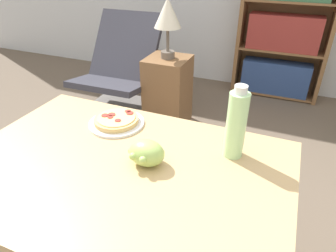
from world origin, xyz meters
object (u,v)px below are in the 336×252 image
at_px(drink_bottle, 236,124).
at_px(bookshelf, 284,30).
at_px(grape_bunch, 146,153).
at_px(side_table, 168,92).
at_px(lounge_chair_near, 119,86).
at_px(table_lamp, 168,16).
at_px(pizza_on_plate, 117,121).

distance_m(drink_bottle, bookshelf, 2.28).
bearing_deg(grape_bunch, side_table, 109.90).
xyz_separation_m(lounge_chair_near, table_lamp, (0.47, 0.01, 0.64)).
bearing_deg(bookshelf, table_lamp, -128.60).
bearing_deg(lounge_chair_near, pizza_on_plate, -60.19).
xyz_separation_m(pizza_on_plate, table_lamp, (-0.28, 1.24, 0.19)).
xyz_separation_m(drink_bottle, lounge_chair_near, (-1.25, 1.25, -0.56)).
relative_size(lounge_chair_near, table_lamp, 1.93).
height_order(drink_bottle, bookshelf, bookshelf).
relative_size(bookshelf, table_lamp, 3.11).
distance_m(pizza_on_plate, grape_bunch, 0.31).
xyz_separation_m(grape_bunch, bookshelf, (0.29, 2.44, -0.09)).
bearing_deg(bookshelf, grape_bunch, -96.75).
height_order(bookshelf, table_lamp, bookshelf).
xyz_separation_m(drink_bottle, bookshelf, (0.03, 2.27, -0.18)).
distance_m(pizza_on_plate, side_table, 1.34).
bearing_deg(side_table, lounge_chair_near, -178.64).
bearing_deg(grape_bunch, pizza_on_plate, 140.67).
height_order(bookshelf, side_table, bookshelf).
relative_size(pizza_on_plate, lounge_chair_near, 0.27).
height_order(pizza_on_plate, grape_bunch, grape_bunch).
height_order(pizza_on_plate, table_lamp, table_lamp).
distance_m(drink_bottle, side_table, 1.58).
height_order(drink_bottle, side_table, drink_bottle).
bearing_deg(drink_bottle, lounge_chair_near, 135.03).
bearing_deg(drink_bottle, table_lamp, 121.76).
bearing_deg(pizza_on_plate, lounge_chair_near, 121.53).
distance_m(drink_bottle, lounge_chair_near, 1.86).
height_order(drink_bottle, table_lamp, table_lamp).
distance_m(grape_bunch, drink_bottle, 0.32).
relative_size(grape_bunch, lounge_chair_near, 0.15).
bearing_deg(table_lamp, drink_bottle, -58.24).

